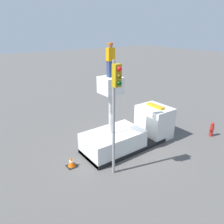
{
  "coord_description": "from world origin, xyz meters",
  "views": [
    {
      "loc": [
        -7.8,
        -9.34,
        7.13
      ],
      "look_at": [
        -1.57,
        -0.85,
        3.02
      ],
      "focal_mm": 35.0,
      "sensor_mm": 36.0,
      "label": 1
    }
  ],
  "objects_px": {
    "fire_hydrant": "(212,129)",
    "worker": "(110,60)",
    "bucket_truck": "(131,132)",
    "traffic_cone_rear": "(72,162)",
    "traffic_light_pole": "(115,99)"
  },
  "relations": [
    {
      "from": "worker",
      "to": "bucket_truck",
      "type": "bearing_deg",
      "value": 0.0
    },
    {
      "from": "bucket_truck",
      "to": "traffic_light_pole",
      "type": "height_order",
      "value": "traffic_light_pole"
    },
    {
      "from": "worker",
      "to": "traffic_cone_rear",
      "type": "distance_m",
      "value": 5.84
    },
    {
      "from": "traffic_light_pole",
      "to": "traffic_cone_rear",
      "type": "relative_size",
      "value": 9.58
    },
    {
      "from": "traffic_cone_rear",
      "to": "traffic_light_pole",
      "type": "bearing_deg",
      "value": -51.51
    },
    {
      "from": "bucket_truck",
      "to": "traffic_light_pole",
      "type": "relative_size",
      "value": 1.06
    },
    {
      "from": "bucket_truck",
      "to": "fire_hydrant",
      "type": "xyz_separation_m",
      "value": [
        5.34,
        -2.44,
        -0.41
      ]
    },
    {
      "from": "fire_hydrant",
      "to": "worker",
      "type": "bearing_deg",
      "value": 160.56
    },
    {
      "from": "bucket_truck",
      "to": "traffic_light_pole",
      "type": "distance_m",
      "value": 4.52
    },
    {
      "from": "fire_hydrant",
      "to": "traffic_cone_rear",
      "type": "bearing_deg",
      "value": 165.16
    },
    {
      "from": "bucket_truck",
      "to": "traffic_cone_rear",
      "type": "distance_m",
      "value": 4.2
    },
    {
      "from": "bucket_truck",
      "to": "traffic_cone_rear",
      "type": "relative_size",
      "value": 10.19
    },
    {
      "from": "traffic_light_pole",
      "to": "traffic_cone_rear",
      "type": "height_order",
      "value": "traffic_light_pole"
    },
    {
      "from": "bucket_truck",
      "to": "fire_hydrant",
      "type": "bearing_deg",
      "value": -24.52
    },
    {
      "from": "bucket_truck",
      "to": "worker",
      "type": "height_order",
      "value": "worker"
    }
  ]
}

